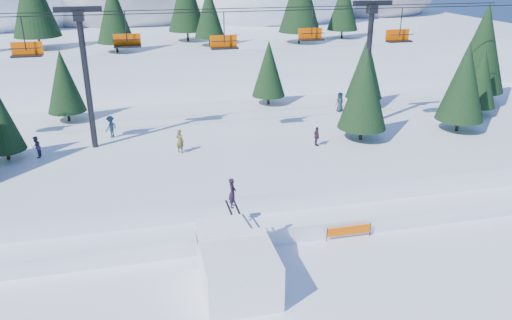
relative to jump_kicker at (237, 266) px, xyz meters
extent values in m
plane|color=white|center=(1.33, -1.53, -1.33)|extent=(160.00, 160.00, 0.00)
cube|color=white|center=(1.33, 16.47, -0.08)|extent=(70.00, 22.00, 2.50)
cube|color=white|center=(1.33, 6.47, -0.78)|extent=(70.00, 6.00, 1.10)
cube|color=white|center=(1.33, 66.47, 1.67)|extent=(110.00, 60.00, 6.00)
cylinder|color=black|center=(-6.04, 37.86, 5.21)|extent=(0.26, 0.26, 1.10)
cone|color=#183619|center=(-6.04, 37.86, 9.13)|extent=(4.08, 4.08, 6.74)
cylinder|color=black|center=(4.83, 39.90, 5.15)|extent=(0.26, 0.26, 0.98)
cone|color=#183619|center=(4.83, 39.90, 8.65)|extent=(3.64, 3.64, 6.02)
cylinder|color=black|center=(15.99, 39.42, 5.36)|extent=(0.26, 0.26, 1.39)
cylinder|color=black|center=(-14.88, 42.31, 5.38)|extent=(0.26, 0.26, 1.43)
cylinder|color=black|center=(22.80, 42.06, 5.21)|extent=(0.26, 0.26, 1.08)
cone|color=#183619|center=(22.80, 42.06, 9.07)|extent=(4.02, 4.02, 6.65)
cylinder|color=black|center=(2.65, 44.40, 5.31)|extent=(0.26, 0.26, 1.29)
cube|color=white|center=(0.00, -0.13, -0.11)|extent=(3.63, 4.48, 2.46)
cube|color=white|center=(0.00, 1.79, 1.17)|extent=(3.63, 1.57, 0.87)
imported|color=black|center=(0.10, 1.47, 3.43)|extent=(0.53, 0.66, 1.59)
cube|color=black|center=(-0.10, 1.47, 2.62)|extent=(0.11, 1.65, 0.03)
cube|color=black|center=(0.30, 1.47, 2.62)|extent=(0.11, 1.65, 0.03)
cylinder|color=black|center=(-7.67, 16.47, 6.17)|extent=(0.44, 0.44, 10.00)
cube|color=black|center=(-7.67, 16.47, 11.27)|extent=(3.20, 0.35, 0.35)
cube|color=black|center=(-7.67, 16.47, 10.82)|extent=(0.70, 0.70, 0.70)
cylinder|color=black|center=(14.33, 16.47, 6.17)|extent=(0.44, 0.44, 10.00)
cube|color=black|center=(14.33, 16.47, 11.27)|extent=(3.20, 0.35, 0.35)
cube|color=black|center=(14.33, 16.47, 10.82)|extent=(0.70, 0.70, 0.70)
cylinder|color=black|center=(3.33, 15.27, 10.97)|extent=(46.00, 0.06, 0.06)
cylinder|color=black|center=(3.33, 17.67, 10.97)|extent=(46.00, 0.06, 0.06)
cylinder|color=black|center=(-11.16, 15.27, 9.87)|extent=(0.08, 0.08, 2.20)
cube|color=black|center=(-11.16, 15.27, 8.42)|extent=(2.00, 0.75, 0.12)
cube|color=#EC5600|center=(-11.16, 15.65, 8.87)|extent=(2.00, 0.10, 0.85)
cylinder|color=black|center=(-11.16, 14.92, 8.97)|extent=(2.00, 0.06, 0.06)
cylinder|color=black|center=(-4.59, 17.67, 9.87)|extent=(0.08, 0.08, 2.20)
cube|color=black|center=(-4.59, 17.67, 8.42)|extent=(2.00, 0.75, 0.12)
cube|color=#EC5600|center=(-4.59, 18.05, 8.87)|extent=(2.00, 0.10, 0.85)
cylinder|color=black|center=(-4.59, 17.32, 8.97)|extent=(2.00, 0.06, 0.06)
cylinder|color=black|center=(2.29, 15.27, 9.87)|extent=(0.08, 0.08, 2.20)
cube|color=black|center=(2.29, 15.27, 8.42)|extent=(2.00, 0.75, 0.12)
cube|color=#EC5600|center=(2.29, 15.65, 8.87)|extent=(2.00, 0.10, 0.85)
cylinder|color=black|center=(2.29, 14.92, 8.97)|extent=(2.00, 0.06, 0.06)
cylinder|color=black|center=(9.83, 17.67, 9.87)|extent=(0.08, 0.08, 2.20)
cube|color=black|center=(9.83, 17.67, 8.42)|extent=(2.00, 0.75, 0.12)
cube|color=#EC5600|center=(9.83, 18.05, 8.87)|extent=(2.00, 0.10, 0.85)
cylinder|color=black|center=(9.83, 17.32, 8.97)|extent=(2.00, 0.06, 0.06)
cylinder|color=black|center=(16.28, 15.27, 9.87)|extent=(0.08, 0.08, 2.20)
cube|color=black|center=(16.28, 15.27, 8.42)|extent=(2.00, 0.75, 0.12)
cube|color=#EC5600|center=(16.28, 15.65, 8.87)|extent=(2.00, 0.10, 0.85)
cylinder|color=black|center=(16.28, 14.92, 8.97)|extent=(2.00, 0.06, 0.06)
cylinder|color=black|center=(21.37, 13.40, 1.68)|extent=(0.26, 0.26, 1.03)
cone|color=#183619|center=(21.37, 13.40, 5.35)|extent=(3.82, 3.82, 6.31)
cylinder|color=black|center=(25.73, 17.04, 1.59)|extent=(0.26, 0.26, 0.85)
cone|color=#183619|center=(25.73, 17.04, 4.61)|extent=(3.14, 3.14, 5.20)
cylinder|color=black|center=(28.09, 20.58, 1.84)|extent=(0.26, 0.26, 1.35)
cone|color=#183619|center=(28.09, 20.58, 6.64)|extent=(5.00, 5.00, 8.27)
cylinder|color=black|center=(16.91, 22.08, 1.63)|extent=(0.26, 0.26, 0.94)
cone|color=#183619|center=(16.91, 22.08, 4.97)|extent=(3.47, 3.47, 5.75)
cylinder|color=black|center=(-10.30, 23.87, 1.60)|extent=(0.26, 0.26, 0.87)
cone|color=#183619|center=(-10.30, 23.87, 4.73)|extent=(3.25, 3.25, 5.37)
cylinder|color=black|center=(8.25, 25.04, 1.60)|extent=(0.26, 0.26, 0.87)
cone|color=#183619|center=(8.25, 25.04, 4.70)|extent=(3.23, 3.23, 5.33)
cylinder|color=black|center=(-13.54, 15.23, 1.53)|extent=(0.26, 0.26, 0.74)
cone|color=#183619|center=(-13.54, 15.23, 4.16)|extent=(2.73, 2.73, 4.52)
cylinder|color=black|center=(12.68, 13.28, 1.67)|extent=(0.26, 0.26, 1.02)
cone|color=#183619|center=(12.68, 13.28, 5.31)|extent=(3.78, 3.78, 6.25)
imported|color=#3B2B48|center=(-11.56, 15.15, 1.95)|extent=(0.62, 0.78, 1.58)
imported|color=#391B2F|center=(8.80, 12.75, 1.92)|extent=(0.43, 0.91, 1.50)
imported|color=#274356|center=(-6.50, 18.43, 2.05)|extent=(1.23, 1.31, 1.78)
imported|color=brown|center=(-1.46, 13.69, 2.06)|extent=(0.77, 0.76, 1.80)
imported|color=#203338|center=(14.10, 21.05, 2.07)|extent=(1.05, 0.90, 1.81)
cylinder|color=black|center=(6.14, 3.27, -0.88)|extent=(0.06, 0.06, 0.90)
cylinder|color=black|center=(8.94, 3.26, -0.88)|extent=(0.06, 0.06, 0.90)
cube|color=#EC5600|center=(7.54, 3.27, -0.78)|extent=(2.80, 0.05, 0.55)
cylinder|color=black|center=(9.65, 4.90, -0.88)|extent=(0.06, 0.06, 0.90)
cylinder|color=black|center=(12.42, 5.35, -0.88)|extent=(0.06, 0.06, 0.90)
cube|color=#EC5600|center=(11.03, 5.12, -0.78)|extent=(2.77, 0.49, 0.55)
camera|label=1|loc=(-4.06, -21.01, 14.44)|focal=35.00mm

